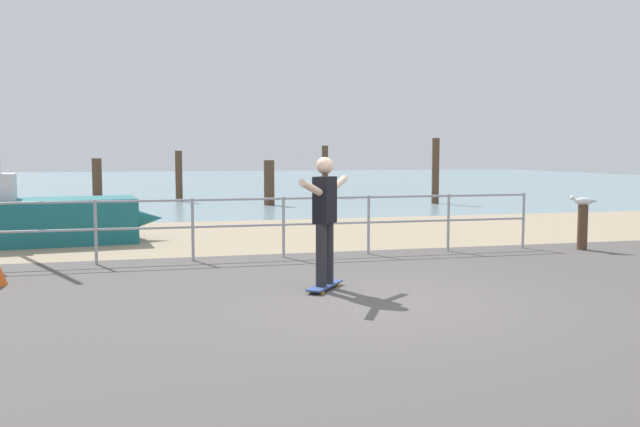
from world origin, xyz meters
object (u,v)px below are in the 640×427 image
at_px(sailboat, 26,219).
at_px(skateboarder, 325,213).
at_px(bollard_short, 582,228).
at_px(seagull, 582,201).
at_px(skateboard, 325,286).

height_order(sailboat, skateboarder, sailboat).
distance_m(bollard_short, seagull, 0.50).
relative_size(bollard_short, seagull, 1.85).
relative_size(sailboat, skateboarder, 3.38).
bearing_deg(bollard_short, sailboat, 162.05).
bearing_deg(bollard_short, seagull, 151.67).
bearing_deg(sailboat, seagull, -17.93).
height_order(sailboat, seagull, sailboat).
bearing_deg(skateboard, seagull, 23.25).
xyz_separation_m(sailboat, seagull, (9.97, -3.23, 0.39)).
xyz_separation_m(sailboat, skateboarder, (4.48, -5.58, 0.49)).
bearing_deg(seagull, skateboard, -156.75).
xyz_separation_m(skateboard, bollard_short, (5.50, 2.35, 0.35)).
xyz_separation_m(sailboat, skateboard, (4.48, -5.58, -0.46)).
distance_m(skateboarder, seagull, 5.97).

